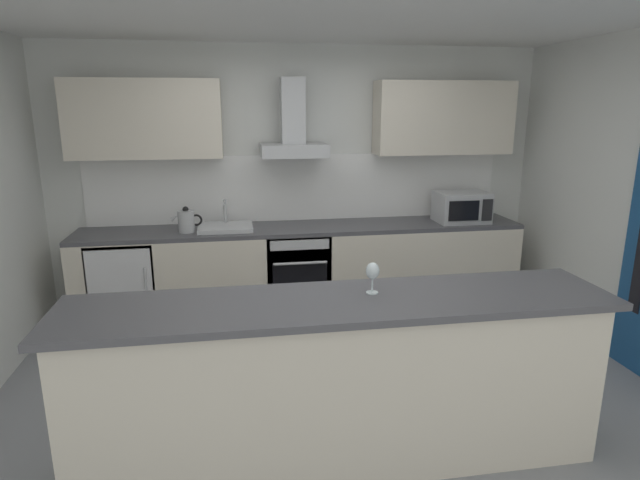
{
  "coord_description": "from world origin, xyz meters",
  "views": [
    {
      "loc": [
        -0.65,
        -3.24,
        2.02
      ],
      "look_at": [
        -0.03,
        0.5,
        1.05
      ],
      "focal_mm": 29.31,
      "sensor_mm": 36.0,
      "label": 1
    }
  ],
  "objects": [
    {
      "name": "sink",
      "position": [
        -0.74,
        1.61,
        0.93
      ],
      "size": [
        0.5,
        0.4,
        0.26
      ],
      "color": "silver",
      "rests_on": "counter_back"
    },
    {
      "name": "refrigerator",
      "position": [
        -1.67,
        1.6,
        0.43
      ],
      "size": [
        0.58,
        0.6,
        0.85
      ],
      "color": "white",
      "rests_on": "ground"
    },
    {
      "name": "upper_cabinets",
      "position": [
        -0.0,
        1.78,
        1.91
      ],
      "size": [
        4.2,
        0.32,
        0.7
      ],
      "color": "beige"
    },
    {
      "name": "microwave",
      "position": [
        1.58,
        1.57,
        1.05
      ],
      "size": [
        0.5,
        0.38,
        0.3
      ],
      "color": "#B7BABC",
      "rests_on": "counter_back"
    },
    {
      "name": "counter_island",
      "position": [
        -0.1,
        -0.63,
        0.51
      ],
      "size": [
        3.03,
        0.64,
        1.0
      ],
      "color": "beige",
      "rests_on": "ground"
    },
    {
      "name": "counter_back",
      "position": [
        0.0,
        1.63,
        0.45
      ],
      "size": [
        4.25,
        0.6,
        0.9
      ],
      "color": "beige",
      "rests_on": "ground"
    },
    {
      "name": "backsplash_tile",
      "position": [
        0.0,
        1.93,
        1.23
      ],
      "size": [
        4.11,
        0.02,
        0.66
      ],
      "primitive_type": "cube",
      "color": "white"
    },
    {
      "name": "ceiling",
      "position": [
        0.0,
        0.0,
        2.61
      ],
      "size": [
        5.83,
        4.89,
        0.02
      ],
      "primitive_type": "cube",
      "color": "white"
    },
    {
      "name": "wine_glass",
      "position": [
        0.09,
        -0.56,
        1.13
      ],
      "size": [
        0.08,
        0.08,
        0.18
      ],
      "color": "silver",
      "rests_on": "counter_island"
    },
    {
      "name": "oven",
      "position": [
        -0.08,
        1.6,
        0.46
      ],
      "size": [
        0.6,
        0.62,
        0.8
      ],
      "color": "slate",
      "rests_on": "ground"
    },
    {
      "name": "ground",
      "position": [
        0.0,
        0.0,
        -0.01
      ],
      "size": [
        5.83,
        4.89,
        0.02
      ],
      "primitive_type": "cube",
      "color": "gray"
    },
    {
      "name": "wall_back",
      "position": [
        0.0,
        2.01,
        1.3
      ],
      "size": [
        5.83,
        0.12,
        2.6
      ],
      "primitive_type": "cube",
      "color": "silver",
      "rests_on": "ground"
    },
    {
      "name": "kettle",
      "position": [
        -1.09,
        1.57,
        1.01
      ],
      "size": [
        0.29,
        0.15,
        0.24
      ],
      "color": "#B7BABC",
      "rests_on": "counter_back"
    },
    {
      "name": "range_hood",
      "position": [
        -0.08,
        1.73,
        1.79
      ],
      "size": [
        0.62,
        0.45,
        0.72
      ],
      "color": "#B7BABC"
    }
  ]
}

